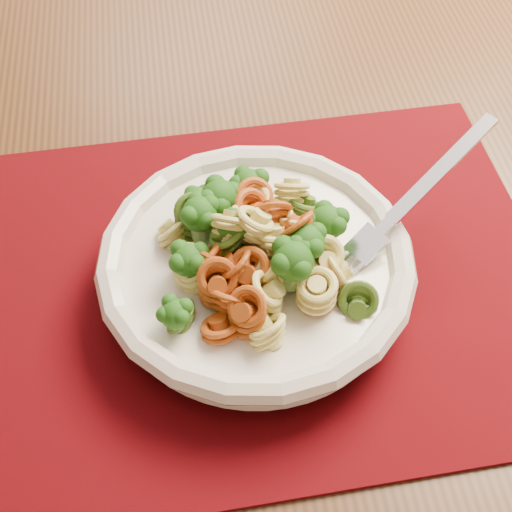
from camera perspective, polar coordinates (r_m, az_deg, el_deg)
name	(u,v)px	position (r m, az deg, el deg)	size (l,w,h in m)	color
dining_table	(208,287)	(0.67, -3.86, -2.51)	(1.65, 1.33, 0.75)	#522F17
placemat	(263,279)	(0.55, 0.53, -1.85)	(0.44, 0.34, 0.00)	#4E0304
pasta_bowl	(256,266)	(0.52, 0.00, -0.83)	(0.23, 0.23, 0.04)	silver
pasta_broccoli_heap	(256,251)	(0.50, 0.00, 0.42)	(0.20, 0.20, 0.06)	#ECDD74
fork	(367,244)	(0.52, 8.84, 0.96)	(0.19, 0.02, 0.01)	silver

